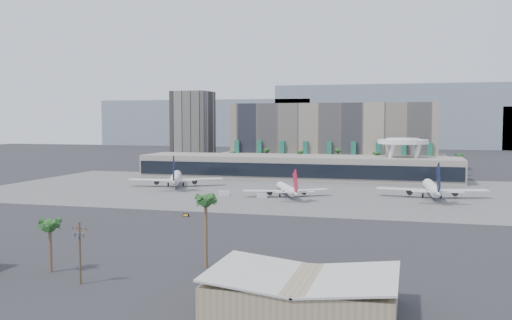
% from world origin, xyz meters
% --- Properties ---
extents(ground, '(900.00, 900.00, 0.00)m').
position_xyz_m(ground, '(0.00, 0.00, 0.00)').
color(ground, '#232326').
rests_on(ground, ground).
extents(apron_pad, '(260.00, 130.00, 0.06)m').
position_xyz_m(apron_pad, '(0.00, 55.00, 0.03)').
color(apron_pad, '#5B5B59').
rests_on(apron_pad, ground).
extents(mountain_ridge, '(680.00, 60.00, 70.00)m').
position_xyz_m(mountain_ridge, '(27.88, 470.00, 29.89)').
color(mountain_ridge, gray).
rests_on(mountain_ridge, ground).
extents(hotel, '(140.00, 30.00, 42.00)m').
position_xyz_m(hotel, '(10.00, 174.41, 16.81)').
color(hotel, tan).
rests_on(hotel, ground).
extents(office_tower, '(30.00, 30.00, 52.00)m').
position_xyz_m(office_tower, '(-95.00, 200.00, 22.94)').
color(office_tower, black).
rests_on(office_tower, ground).
extents(terminal, '(170.00, 32.50, 14.50)m').
position_xyz_m(terminal, '(0.00, 109.84, 6.52)').
color(terminal, gray).
rests_on(terminal, ground).
extents(saucer_structure, '(26.00, 26.00, 21.89)m').
position_xyz_m(saucer_structure, '(55.00, 116.00, 18.45)').
color(saucer_structure, white).
rests_on(saucer_structure, ground).
extents(palm_row, '(157.80, 2.80, 13.10)m').
position_xyz_m(palm_row, '(7.00, 145.00, 10.50)').
color(palm_row, brown).
rests_on(palm_row, ground).
extents(hangar_right, '(30.55, 20.60, 6.89)m').
position_xyz_m(hangar_right, '(42.00, -100.00, 2.95)').
color(hangar_right, gray).
rests_on(hangar_right, ground).
extents(utility_pole, '(3.20, 0.85, 12.00)m').
position_xyz_m(utility_pole, '(-2.00, -96.09, 7.14)').
color(utility_pole, '#4C3826').
rests_on(utility_pole, ground).
extents(airliner_left, '(42.57, 43.95, 15.91)m').
position_xyz_m(airliner_left, '(-47.71, 56.82, 4.01)').
color(airliner_left, white).
rests_on(airliner_left, ground).
extents(airliner_centre, '(33.55, 34.55, 12.75)m').
position_xyz_m(airliner_centre, '(10.53, 34.84, 3.22)').
color(airliner_centre, white).
rests_on(airliner_centre, ground).
extents(airliner_right, '(44.22, 45.64, 15.75)m').
position_xyz_m(airliner_right, '(67.47, 47.11, 3.97)').
color(airliner_right, white).
rests_on(airliner_right, ground).
extents(service_vehicle_a, '(4.67, 3.35, 2.06)m').
position_xyz_m(service_vehicle_a, '(-15.41, 31.44, 1.03)').
color(service_vehicle_a, silver).
rests_on(service_vehicle_a, ground).
extents(service_vehicle_b, '(4.29, 3.50, 1.92)m').
position_xyz_m(service_vehicle_b, '(1.16, 29.98, 0.96)').
color(service_vehicle_b, silver).
rests_on(service_vehicle_b, ground).
extents(taxiway_sign, '(2.27, 0.59, 1.02)m').
position_xyz_m(taxiway_sign, '(-11.35, -19.90, 0.51)').
color(taxiway_sign, black).
rests_on(taxiway_sign, ground).
extents(near_palm_a, '(6.00, 6.00, 11.16)m').
position_xyz_m(near_palm_a, '(-12.68, -90.02, 8.34)').
color(near_palm_a, brown).
rests_on(near_palm_a, ground).
extents(near_palm_b, '(6.00, 6.00, 15.70)m').
position_xyz_m(near_palm_b, '(17.01, -78.10, 12.77)').
color(near_palm_b, brown).
rests_on(near_palm_b, ground).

